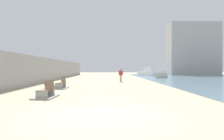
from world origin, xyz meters
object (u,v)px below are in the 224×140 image
boat_distant (162,74)px  boat_far_left (148,72)px  bench_near (46,94)px  bench_far (61,86)px  person_walking (121,74)px

boat_distant → boat_far_left: bearing=93.2°
bench_near → bench_far: (-0.38, 5.67, 0.00)m
bench_near → boat_far_left: boat_far_left is taller
bench_near → person_walking: 15.02m
bench_far → person_walking: size_ratio=1.30×
bench_near → person_walking: bearing=70.2°
boat_far_left → boat_distant: bearing=-86.8°
person_walking → boat_far_left: size_ratio=0.22×
boat_distant → boat_far_left: size_ratio=0.57×
bench_near → boat_far_left: bearing=70.9°
bench_far → boat_far_left: (12.73, 29.99, 0.52)m
bench_far → boat_distant: 23.88m
boat_distant → boat_far_left: boat_far_left is taller
person_walking → boat_distant: 13.82m
bench_far → person_walking: bearing=57.1°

